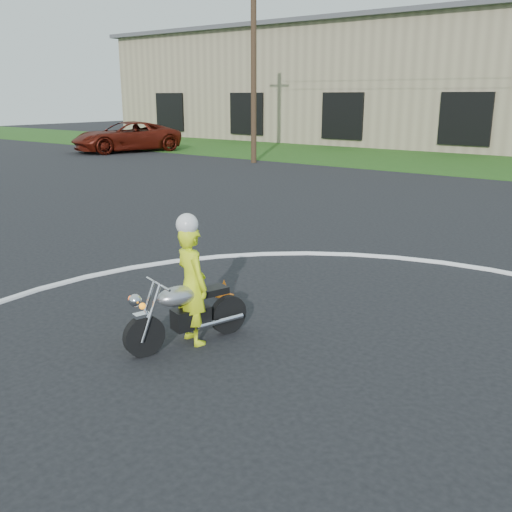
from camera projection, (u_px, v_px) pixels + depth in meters
The scene contains 4 objects.
primary_motorcycle at pixel (185, 312), 7.70m from camera, with size 0.85×1.81×0.98m.
rider_primary_grp at pixel (192, 281), 7.69m from camera, with size 0.69×0.55×1.82m.
pickup_grp at pixel (126, 137), 34.53m from camera, with size 4.95×7.04×1.78m.
warehouse at pixel (371, 84), 44.19m from camera, with size 41.00×17.00×8.30m.
Camera 1 is at (2.74, -2.21, 3.29)m, focal length 40.00 mm.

